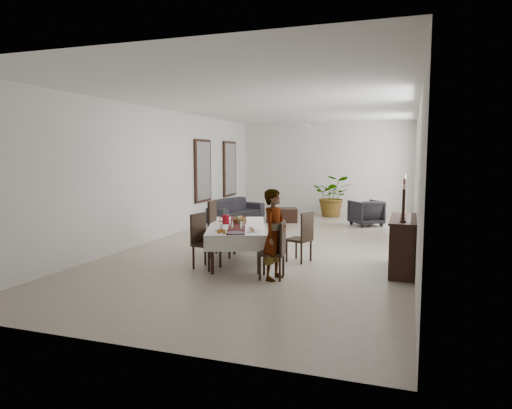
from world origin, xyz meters
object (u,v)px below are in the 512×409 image
(sofa, at_px, (234,209))
(sideboard_body, at_px, (403,245))
(dining_table_top, at_px, (237,227))
(red_pitcher, at_px, (226,219))
(woman, at_px, (275,235))

(sofa, bearing_deg, sideboard_body, -119.06)
(dining_table_top, distance_m, red_pitcher, 0.30)
(woman, xyz_separation_m, sofa, (-3.25, 6.39, -0.43))
(sofa, bearing_deg, dining_table_top, -142.60)
(dining_table_top, height_order, sofa, dining_table_top)
(dining_table_top, xyz_separation_m, sofa, (-2.16, 5.30, -0.34))
(sideboard_body, bearing_deg, woman, -148.04)
(dining_table_top, relative_size, woman, 1.46)
(red_pitcher, distance_m, woman, 1.77)
(red_pitcher, relative_size, sideboard_body, 0.12)
(dining_table_top, relative_size, sideboard_body, 1.43)
(woman, bearing_deg, sofa, 37.93)
(dining_table_top, height_order, woman, woman)
(dining_table_top, bearing_deg, woman, -64.66)
(sideboard_body, xyz_separation_m, sofa, (-5.26, 5.14, -0.13))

